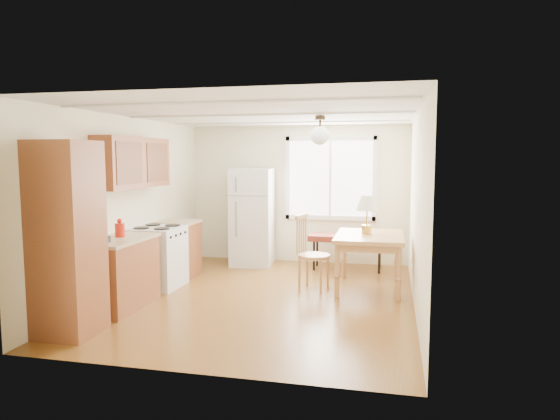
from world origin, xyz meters
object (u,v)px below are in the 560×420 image
(bench, at_px, (347,239))
(chair, at_px, (307,246))
(refrigerator, at_px, (252,217))
(dining_table, at_px, (369,242))

(bench, height_order, chair, chair)
(refrigerator, relative_size, dining_table, 1.33)
(refrigerator, distance_m, chair, 1.90)
(refrigerator, height_order, chair, refrigerator)
(bench, relative_size, dining_table, 1.01)
(bench, height_order, dining_table, dining_table)
(bench, distance_m, dining_table, 1.27)
(refrigerator, distance_m, dining_table, 2.47)
(dining_table, height_order, chair, chair)
(bench, relative_size, chair, 1.21)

